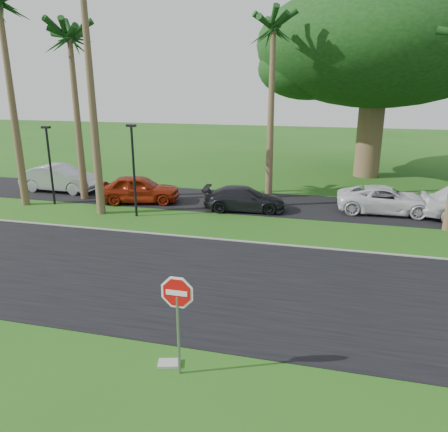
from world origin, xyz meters
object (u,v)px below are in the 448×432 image
stop_sign_near (177,306)px  car_red (139,189)px  car_silver (60,179)px  car_dark (244,199)px  car_minivan (386,200)px

stop_sign_near → car_red: stop_sign_near is taller
car_silver → car_red: bearing=-99.9°
car_red → car_dark: size_ratio=1.05×
car_dark → stop_sign_near: bearing=178.8°
stop_sign_near → car_silver: (-13.41, 15.27, -0.95)m
car_red → car_minivan: bearing=-99.1°
stop_sign_near → car_dark: (-1.32, 13.87, -1.14)m
stop_sign_near → car_dark: 13.98m
car_red → car_dark: 6.16m
car_silver → car_dark: bearing=-94.5°
car_dark → car_red: bearing=82.1°
car_silver → car_red: (5.94, -1.27, -0.04)m
stop_sign_near → car_minivan: bearing=68.7°
car_red → car_dark: bearing=-105.6°
car_silver → car_minivan: 19.37m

